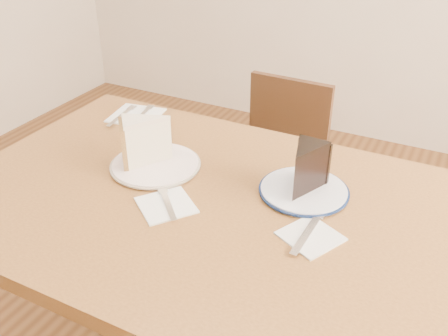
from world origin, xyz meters
The scene contains 13 objects.
table centered at (0.00, 0.00, 0.65)m, with size 1.20×0.80×0.75m.
chair_far centered at (-0.08, 0.69, 0.42)m, with size 0.39×0.39×0.76m.
plate_cream centered at (-0.18, 0.07, 0.76)m, with size 0.22×0.22×0.01m, color white.
plate_navy centered at (0.20, 0.13, 0.76)m, with size 0.20×0.20×0.01m, color white.
carrot_cake centered at (-0.20, 0.07, 0.82)m, with size 0.08×0.12×0.11m, color beige, non-canonical shape.
chocolate_cake centered at (0.20, 0.12, 0.81)m, with size 0.08×0.11×0.10m, color black, non-canonical shape.
napkin_cream centered at (-0.06, -0.07, 0.75)m, with size 0.12×0.12×0.00m, color white.
napkin_navy centered at (0.27, -0.02, 0.75)m, with size 0.11×0.11×0.00m, color white.
napkin_spare centered at (-0.40, 0.30, 0.75)m, with size 0.14×0.14×0.00m, color white.
fork_cream centered at (-0.05, -0.06, 0.76)m, with size 0.01×0.14×0.00m, color silver.
knife_navy centered at (0.26, -0.02, 0.76)m, with size 0.02×0.17×0.00m, color silver.
fork_spare centered at (-0.39, 0.31, 0.76)m, with size 0.01×0.14×0.00m, color silver.
knife_spare centered at (-0.44, 0.27, 0.76)m, with size 0.01×0.16×0.00m, color silver.
Camera 1 is at (0.48, -0.83, 1.40)m, focal length 40.00 mm.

